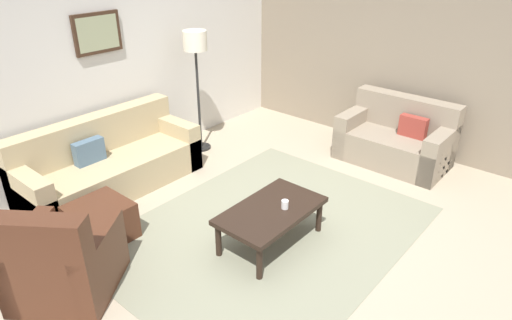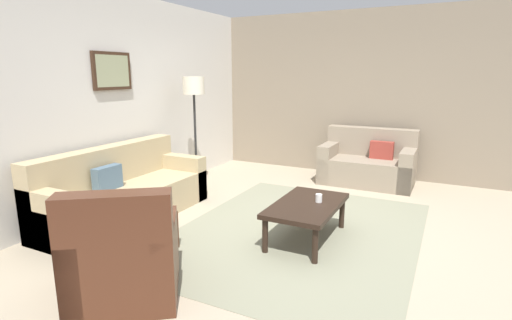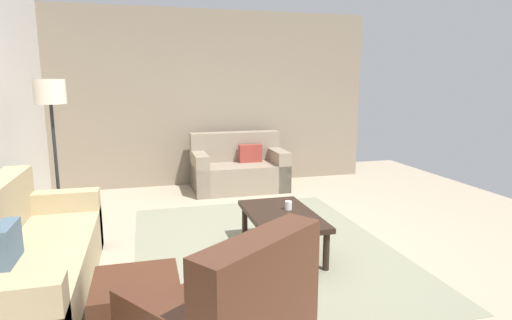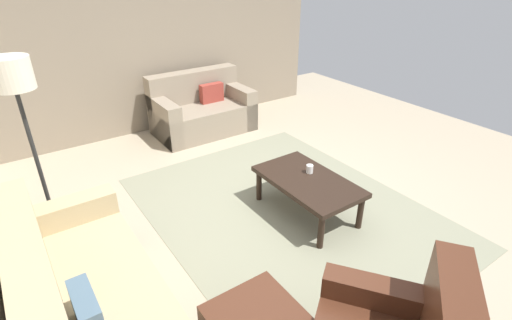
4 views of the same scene
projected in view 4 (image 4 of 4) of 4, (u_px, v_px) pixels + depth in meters
ground_plane at (287, 211)px, 4.11m from camera, size 8.00×8.00×0.00m
stone_feature_panel at (162, 34)px, 5.64m from camera, size 0.12×5.20×2.80m
area_rug at (287, 211)px, 4.11m from camera, size 3.30×2.55×0.01m
couch_loveseat at (201, 111)px, 5.91m from camera, size 0.83×1.44×0.88m
coffee_table at (308, 183)px, 3.91m from camera, size 1.10×0.64×0.41m
cup at (310, 169)px, 3.99m from camera, size 0.07×0.07×0.09m
lamp_standing at (17, 94)px, 3.12m from camera, size 0.32×0.32×1.71m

